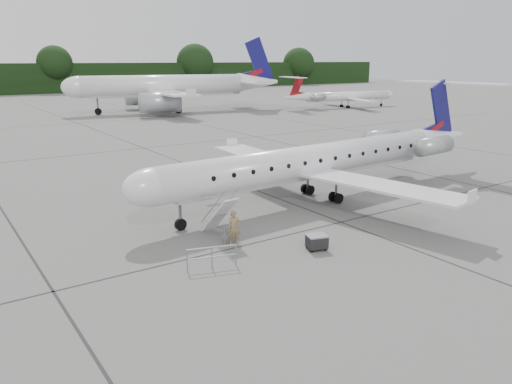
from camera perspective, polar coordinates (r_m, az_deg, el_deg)
ground at (r=29.72m, az=19.09°, el=-3.57°), size 320.00×320.00×0.00m
treeline at (r=148.45m, az=-25.77°, el=11.56°), size 260.00×4.00×8.00m
main_regional_jet at (r=32.26m, az=6.37°, el=5.33°), size 29.93×22.38×7.37m
airstair at (r=25.89m, az=-4.21°, el=-2.78°), size 0.99×2.37×2.31m
passenger at (r=24.94m, az=-2.53°, el=-4.11°), size 0.74×0.60×1.77m
safety_railing at (r=22.34m, az=-5.05°, el=-7.53°), size 2.13×0.72×1.00m
baggage_cart at (r=24.60m, az=6.96°, el=-5.67°), size 1.12×1.00×0.81m
bg_narrowbody at (r=89.66m, az=-10.58°, el=13.01°), size 39.89×32.06×12.78m
bg_regional_right at (r=98.75m, az=10.60°, el=11.21°), size 25.55×20.35×6.03m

